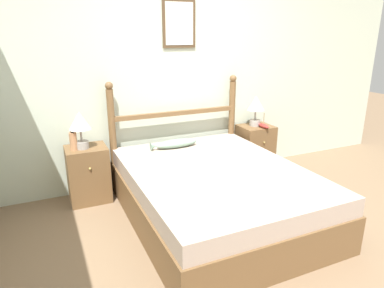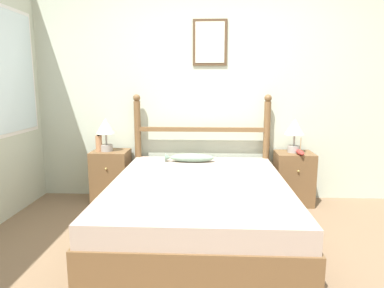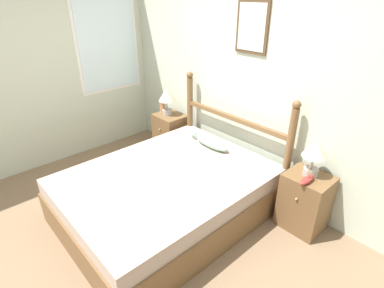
% 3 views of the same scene
% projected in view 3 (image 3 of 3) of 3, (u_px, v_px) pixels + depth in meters
% --- Properties ---
extents(ground_plane, '(16.00, 16.00, 0.00)m').
position_uv_depth(ground_plane, '(127.00, 248.00, 2.83)').
color(ground_plane, '#7A6047').
extents(wall_back, '(6.40, 0.08, 2.55)m').
position_uv_depth(wall_back, '(253.00, 82.00, 3.28)').
color(wall_back, beige).
rests_on(wall_back, ground_plane).
extents(wall_left, '(0.08, 6.40, 2.55)m').
position_uv_depth(wall_left, '(27.00, 72.00, 3.66)').
color(wall_left, beige).
rests_on(wall_left, ground_plane).
extents(bed, '(1.59, 2.07, 0.51)m').
position_uv_depth(bed, '(168.00, 194.00, 3.16)').
color(bed, brown).
rests_on(bed, ground_plane).
extents(headboard, '(1.60, 0.08, 1.25)m').
position_uv_depth(headboard, '(232.00, 131.00, 3.56)').
color(headboard, brown).
rests_on(headboard, ground_plane).
extents(nightstand_left, '(0.42, 0.39, 0.60)m').
position_uv_depth(nightstand_left, '(171.00, 134.00, 4.37)').
color(nightstand_left, brown).
rests_on(nightstand_left, ground_plane).
extents(nightstand_right, '(0.42, 0.39, 0.60)m').
position_uv_depth(nightstand_right, '(305.00, 202.00, 2.97)').
color(nightstand_right, brown).
rests_on(nightstand_right, ground_plane).
extents(table_lamp_left, '(0.22, 0.22, 0.38)m').
position_uv_depth(table_lamp_left, '(167.00, 97.00, 4.13)').
color(table_lamp_left, gray).
rests_on(table_lamp_left, nightstand_left).
extents(table_lamp_right, '(0.22, 0.22, 0.38)m').
position_uv_depth(table_lamp_right, '(315.00, 151.00, 2.73)').
color(table_lamp_right, gray).
rests_on(table_lamp_right, nightstand_right).
extents(bottle, '(0.07, 0.07, 0.23)m').
position_uv_depth(bottle, '(162.00, 107.00, 4.24)').
color(bottle, tan).
rests_on(bottle, nightstand_left).
extents(model_boat, '(0.07, 0.21, 0.19)m').
position_uv_depth(model_boat, '(307.00, 180.00, 2.73)').
color(model_boat, maroon).
rests_on(model_boat, nightstand_right).
extents(fish_pillow, '(0.55, 0.15, 0.09)m').
position_uv_depth(fish_pillow, '(211.00, 143.00, 3.54)').
color(fish_pillow, gray).
rests_on(fish_pillow, bed).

